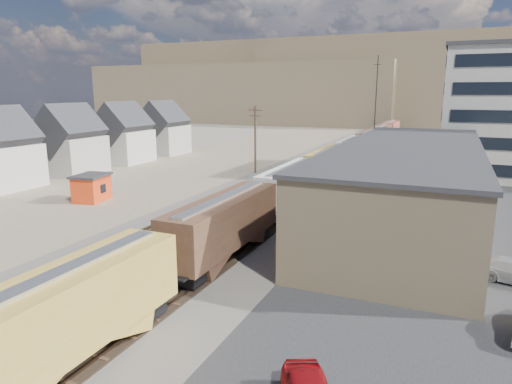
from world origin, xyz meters
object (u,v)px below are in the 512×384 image
at_px(freight_train, 342,156).
at_px(maintenance_shed, 92,187).
at_px(parked_car_blue, 457,170).
at_px(utility_pole_north, 255,138).

xyz_separation_m(freight_train, maintenance_shed, (-22.13, -27.68, -1.24)).
xyz_separation_m(maintenance_shed, parked_car_blue, (37.94, 34.74, -0.87)).
distance_m(freight_train, maintenance_shed, 35.46).
bearing_deg(utility_pole_north, maintenance_shed, -112.50).
relative_size(freight_train, maintenance_shed, 25.73).
bearing_deg(parked_car_blue, freight_train, -178.20).
bearing_deg(maintenance_shed, freight_train, 51.36).
height_order(utility_pole_north, parked_car_blue, utility_pole_north).
relative_size(utility_pole_north, parked_car_blue, 2.02).
bearing_deg(freight_train, utility_pole_north, -162.24).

